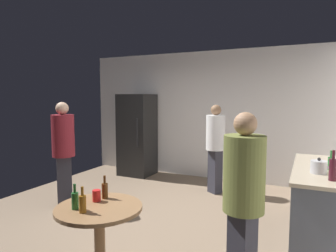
# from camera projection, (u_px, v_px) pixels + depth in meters

# --- Properties ---
(ground_plane) EXTENTS (5.20, 5.20, 0.10)m
(ground_plane) POSITION_uv_depth(u_px,v_px,m) (139.00, 224.00, 4.21)
(ground_plane) COLOR #7A6651
(wall_back) EXTENTS (5.32, 0.06, 2.70)m
(wall_back) POSITION_uv_depth(u_px,v_px,m) (201.00, 115.00, 6.44)
(wall_back) COLOR silver
(wall_back) RESTS_ON ground_plane
(refrigerator) EXTENTS (0.70, 0.68, 1.80)m
(refrigerator) POSITION_uv_depth(u_px,v_px,m) (137.00, 135.00, 6.68)
(refrigerator) COLOR black
(refrigerator) RESTS_ON ground_plane
(kitchen_counter) EXTENTS (0.64, 1.71, 0.90)m
(kitchen_counter) POSITION_uv_depth(u_px,v_px,m) (321.00, 204.00, 3.59)
(kitchen_counter) COLOR #4C515B
(kitchen_counter) RESTS_ON ground_plane
(kettle) EXTENTS (0.24, 0.17, 0.18)m
(kettle) POSITION_uv_depth(u_px,v_px,m) (319.00, 167.00, 3.28)
(kettle) COLOR #B2B2B7
(kettle) RESTS_ON kitchen_counter
(wine_bottle_on_counter) EXTENTS (0.08, 0.08, 0.31)m
(wine_bottle_on_counter) POSITION_uv_depth(u_px,v_px,m) (333.00, 169.00, 2.99)
(wine_bottle_on_counter) COLOR #3F141E
(wine_bottle_on_counter) RESTS_ON kitchen_counter
(beer_bottle_on_counter) EXTENTS (0.06, 0.06, 0.23)m
(beer_bottle_on_counter) POSITION_uv_depth(u_px,v_px,m) (331.00, 163.00, 3.43)
(beer_bottle_on_counter) COLOR #26662D
(beer_bottle_on_counter) RESTS_ON kitchen_counter
(foreground_table) EXTENTS (0.80, 0.80, 0.73)m
(foreground_table) POSITION_uv_depth(u_px,v_px,m) (99.00, 217.00, 2.76)
(foreground_table) COLOR olive
(foreground_table) RESTS_ON ground_plane
(beer_bottle_amber) EXTENTS (0.06, 0.06, 0.23)m
(beer_bottle_amber) POSITION_uv_depth(u_px,v_px,m) (83.00, 203.00, 2.59)
(beer_bottle_amber) COLOR #8C5919
(beer_bottle_amber) RESTS_ON foreground_table
(beer_bottle_brown) EXTENTS (0.06, 0.06, 0.23)m
(beer_bottle_brown) POSITION_uv_depth(u_px,v_px,m) (105.00, 190.00, 2.96)
(beer_bottle_brown) COLOR #593314
(beer_bottle_brown) RESTS_ON foreground_table
(beer_bottle_green) EXTENTS (0.06, 0.06, 0.23)m
(beer_bottle_green) POSITION_uv_depth(u_px,v_px,m) (75.00, 200.00, 2.67)
(beer_bottle_green) COLOR #26662D
(beer_bottle_green) RESTS_ON foreground_table
(plastic_cup_red) EXTENTS (0.08, 0.08, 0.11)m
(plastic_cup_red) POSITION_uv_depth(u_px,v_px,m) (97.00, 196.00, 2.88)
(plastic_cup_red) COLOR red
(plastic_cup_red) RESTS_ON foreground_table
(person_in_olive_shirt) EXTENTS (0.43, 0.43, 1.62)m
(person_in_olive_shirt) POSITION_uv_depth(u_px,v_px,m) (244.00, 194.00, 2.46)
(person_in_olive_shirt) COLOR #2D2D38
(person_in_olive_shirt) RESTS_ON ground_plane
(person_in_maroon_shirt) EXTENTS (0.48, 0.48, 1.66)m
(person_in_maroon_shirt) POSITION_uv_depth(u_px,v_px,m) (63.00, 147.00, 4.64)
(person_in_maroon_shirt) COLOR #2D2D38
(person_in_maroon_shirt) RESTS_ON ground_plane
(person_in_white_shirt) EXTENTS (0.47, 0.47, 1.60)m
(person_in_white_shirt) POSITION_uv_depth(u_px,v_px,m) (215.00, 142.00, 5.37)
(person_in_white_shirt) COLOR #2D2D38
(person_in_white_shirt) RESTS_ON ground_plane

